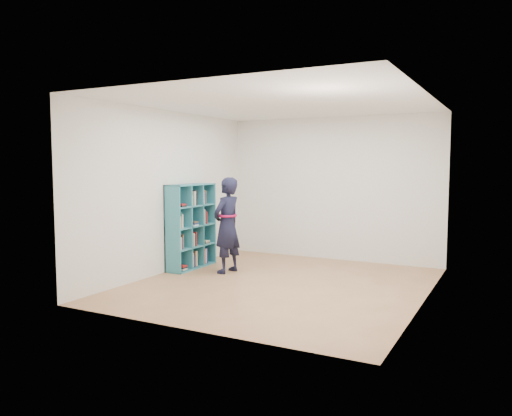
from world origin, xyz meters
The scene contains 9 objects.
floor centered at (0.00, 0.00, 0.00)m, with size 4.50×4.50×0.00m, color #9A6F46.
ceiling centered at (0.00, 0.00, 2.60)m, with size 4.50×4.50×0.00m, color white.
wall_left centered at (-2.00, 0.00, 1.30)m, with size 0.02×4.50×2.60m, color white.
wall_right centered at (2.00, 0.00, 1.30)m, with size 0.02×4.50×2.60m, color white.
wall_back centered at (0.00, 2.25, 1.30)m, with size 4.00×0.02×2.60m, color white.
wall_front centered at (0.00, -2.25, 1.30)m, with size 4.00×0.02×2.60m, color white.
bookshelf centered at (-1.86, 0.39, 0.69)m, with size 0.31×1.06×1.42m.
person centered at (-1.11, 0.36, 0.77)m, with size 0.44×0.61×1.54m.
smartphone centered at (-1.26, 0.45, 0.87)m, with size 0.02×0.09×0.12m.
Camera 1 is at (2.99, -6.47, 1.74)m, focal length 35.00 mm.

